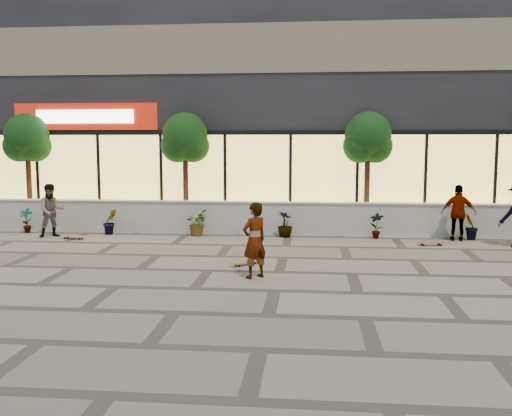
# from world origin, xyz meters

# --- Properties ---
(ground) EXTENTS (80.00, 80.00, 0.00)m
(ground) POSITION_xyz_m (0.00, 0.00, 0.00)
(ground) COLOR gray
(ground) RESTS_ON ground
(planter_wall) EXTENTS (22.00, 0.42, 1.04)m
(planter_wall) POSITION_xyz_m (0.00, 7.00, 0.52)
(planter_wall) COLOR beige
(planter_wall) RESTS_ON ground
(retail_building) EXTENTS (24.00, 9.17, 8.50)m
(retail_building) POSITION_xyz_m (-0.00, 12.49, 4.25)
(retail_building) COLOR black
(retail_building) RESTS_ON ground
(shrub_a) EXTENTS (0.43, 0.29, 0.81)m
(shrub_a) POSITION_xyz_m (-8.50, 6.45, 0.41)
(shrub_a) COLOR #123310
(shrub_a) RESTS_ON ground
(shrub_b) EXTENTS (0.57, 0.57, 0.81)m
(shrub_b) POSITION_xyz_m (-5.70, 6.45, 0.41)
(shrub_b) COLOR #123310
(shrub_b) RESTS_ON ground
(shrub_c) EXTENTS (0.68, 0.77, 0.81)m
(shrub_c) POSITION_xyz_m (-2.90, 6.45, 0.41)
(shrub_c) COLOR #123310
(shrub_c) RESTS_ON ground
(shrub_d) EXTENTS (0.64, 0.64, 0.81)m
(shrub_d) POSITION_xyz_m (-0.10, 6.45, 0.41)
(shrub_d) COLOR #123310
(shrub_d) RESTS_ON ground
(shrub_e) EXTENTS (0.46, 0.35, 0.81)m
(shrub_e) POSITION_xyz_m (2.70, 6.45, 0.41)
(shrub_e) COLOR #123310
(shrub_e) RESTS_ON ground
(shrub_f) EXTENTS (0.55, 0.57, 0.81)m
(shrub_f) POSITION_xyz_m (5.50, 6.45, 0.41)
(shrub_f) COLOR #123310
(shrub_f) RESTS_ON ground
(tree_west) EXTENTS (1.60, 1.50, 3.92)m
(tree_west) POSITION_xyz_m (-9.00, 7.70, 2.99)
(tree_west) COLOR #4A271A
(tree_west) RESTS_ON ground
(tree_midwest) EXTENTS (1.60, 1.50, 3.92)m
(tree_midwest) POSITION_xyz_m (-3.50, 7.70, 2.99)
(tree_midwest) COLOR #4A271A
(tree_midwest) RESTS_ON ground
(tree_mideast) EXTENTS (1.60, 1.50, 3.92)m
(tree_mideast) POSITION_xyz_m (2.50, 7.70, 2.99)
(tree_mideast) COLOR #4A271A
(tree_mideast) RESTS_ON ground
(skater_center) EXTENTS (0.71, 0.70, 1.66)m
(skater_center) POSITION_xyz_m (-0.51, 1.03, 0.83)
(skater_center) COLOR white
(skater_center) RESTS_ON ground
(skater_left) EXTENTS (1.02, 0.96, 1.66)m
(skater_left) POSITION_xyz_m (-7.31, 5.76, 0.83)
(skater_left) COLOR tan
(skater_left) RESTS_ON ground
(skater_right_near) EXTENTS (1.04, 0.57, 1.68)m
(skater_right_near) POSITION_xyz_m (5.08, 6.30, 0.84)
(skater_right_near) COLOR silver
(skater_right_near) RESTS_ON ground
(skateboard_center) EXTENTS (0.69, 0.69, 0.09)m
(skateboard_center) POSITION_xyz_m (-0.86, 2.31, 0.08)
(skateboard_center) COLOR olive
(skateboard_center) RESTS_ON ground
(skateboard_left) EXTENTS (0.84, 0.38, 0.10)m
(skateboard_left) POSITION_xyz_m (-6.50, 5.45, 0.08)
(skateboard_left) COLOR orange
(skateboard_left) RESTS_ON ground
(skateboard_right_near) EXTENTS (0.84, 0.32, 0.10)m
(skateboard_right_near) POSITION_xyz_m (4.12, 5.39, 0.08)
(skateboard_right_near) COLOR brown
(skateboard_right_near) RESTS_ON ground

